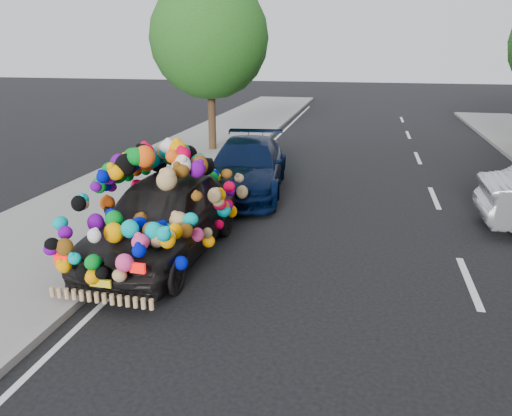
# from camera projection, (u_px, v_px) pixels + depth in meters

# --- Properties ---
(ground) EXTENTS (100.00, 100.00, 0.00)m
(ground) POSITION_uv_depth(u_px,v_px,m) (258.00, 263.00, 9.05)
(ground) COLOR black
(ground) RESTS_ON ground
(sidewalk) EXTENTS (4.00, 60.00, 0.12)m
(sidewalk) POSITION_uv_depth(u_px,v_px,m) (47.00, 241.00, 9.91)
(sidewalk) COLOR gray
(sidewalk) RESTS_ON ground
(kerb) EXTENTS (0.15, 60.00, 0.13)m
(kerb) POSITION_uv_depth(u_px,v_px,m) (138.00, 249.00, 9.51)
(kerb) COLOR gray
(kerb) RESTS_ON ground
(lane_markings) EXTENTS (6.00, 50.00, 0.01)m
(lane_markings) POSITION_uv_depth(u_px,v_px,m) (469.00, 282.00, 8.31)
(lane_markings) COLOR silver
(lane_markings) RESTS_ON ground
(tree_near_sidewalk) EXTENTS (4.20, 4.20, 6.13)m
(tree_near_sidewalk) POSITION_uv_depth(u_px,v_px,m) (210.00, 38.00, 17.42)
(tree_near_sidewalk) COLOR #332114
(tree_near_sidewalk) RESTS_ON ground
(plush_art_car) EXTENTS (2.27, 4.70, 2.16)m
(plush_art_car) POSITION_uv_depth(u_px,v_px,m) (163.00, 198.00, 9.10)
(plush_art_car) COLOR black
(plush_art_car) RESTS_ON ground
(navy_sedan) EXTENTS (2.45, 4.98, 1.39)m
(navy_sedan) POSITION_uv_depth(u_px,v_px,m) (247.00, 167.00, 13.28)
(navy_sedan) COLOR black
(navy_sedan) RESTS_ON ground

